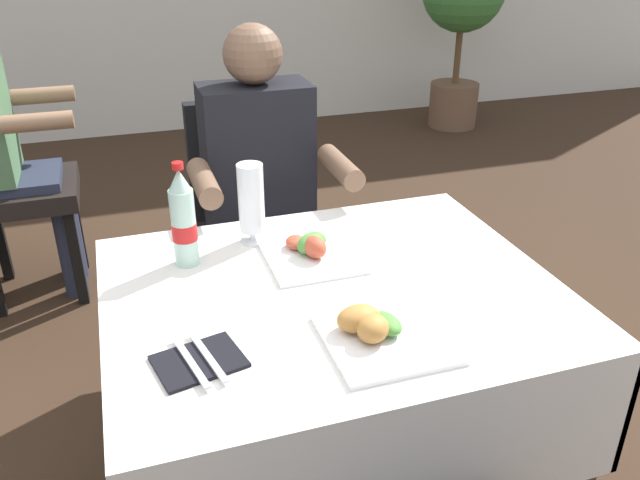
% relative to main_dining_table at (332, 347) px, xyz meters
% --- Properties ---
extents(main_dining_table, '(1.08, 0.88, 0.76)m').
position_rel_main_dining_table_xyz_m(main_dining_table, '(0.00, 0.00, 0.00)').
color(main_dining_table, white).
rests_on(main_dining_table, ground).
extents(chair_far_diner_seat, '(0.44, 0.50, 0.97)m').
position_rel_main_dining_table_xyz_m(chair_far_diner_seat, '(0.00, 0.83, -0.03)').
color(chair_far_diner_seat, black).
rests_on(chair_far_diner_seat, ground).
extents(seated_diner_far, '(0.50, 0.46, 1.26)m').
position_rel_main_dining_table_xyz_m(seated_diner_far, '(0.00, 0.72, 0.13)').
color(seated_diner_far, '#282D42').
rests_on(seated_diner_far, ground).
extents(plate_near_camera, '(0.26, 0.26, 0.07)m').
position_rel_main_dining_table_xyz_m(plate_near_camera, '(0.02, -0.23, 0.20)').
color(plate_near_camera, white).
rests_on(plate_near_camera, main_dining_table).
extents(plate_far_diner, '(0.24, 0.24, 0.07)m').
position_rel_main_dining_table_xyz_m(plate_far_diner, '(-0.01, 0.16, 0.20)').
color(plate_far_diner, white).
rests_on(plate_far_diner, main_dining_table).
extents(beer_glass_left, '(0.07, 0.07, 0.22)m').
position_rel_main_dining_table_xyz_m(beer_glass_left, '(-0.13, 0.30, 0.29)').
color(beer_glass_left, white).
rests_on(beer_glass_left, main_dining_table).
extents(cola_bottle_primary, '(0.06, 0.06, 0.27)m').
position_rel_main_dining_table_xyz_m(cola_bottle_primary, '(-0.31, 0.23, 0.30)').
color(cola_bottle_primary, silver).
rests_on(cola_bottle_primary, main_dining_table).
extents(napkin_cutlery_set, '(0.19, 0.20, 0.01)m').
position_rel_main_dining_table_xyz_m(napkin_cutlery_set, '(-0.35, -0.19, 0.18)').
color(napkin_cutlery_set, black).
rests_on(napkin_cutlery_set, main_dining_table).
extents(background_patron, '(0.46, 0.50, 1.26)m').
position_rel_main_dining_table_xyz_m(background_patron, '(-0.89, 1.59, 0.13)').
color(background_patron, '#282D42').
rests_on(background_patron, ground).
extents(potted_plant_corner, '(0.63, 0.63, 1.37)m').
position_rel_main_dining_table_xyz_m(potted_plant_corner, '(2.19, 3.33, 0.32)').
color(potted_plant_corner, brown).
rests_on(potted_plant_corner, ground).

